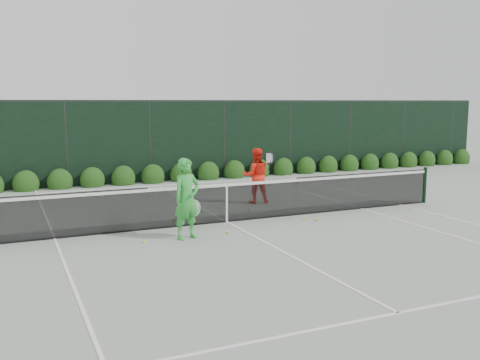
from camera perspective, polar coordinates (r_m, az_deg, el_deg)
name	(u,v)px	position (r m, az deg, el deg)	size (l,w,h in m)	color
ground	(227,222)	(13.47, -1.42, -4.51)	(80.00, 80.00, 0.00)	gray
tennis_net	(226,201)	(13.36, -1.53, -2.29)	(12.90, 0.10, 1.07)	black
player_woman	(187,199)	(11.76, -5.69, -2.01)	(0.75, 0.61, 1.79)	green
player_man	(256,176)	(15.88, 1.71, 0.48)	(0.97, 0.82, 1.64)	#FB2615
court_lines	(227,222)	(13.47, -1.42, -4.48)	(11.03, 23.83, 0.01)	white
windscreen_fence	(278,176)	(10.78, 4.08, 0.42)	(32.00, 21.07, 3.06)	black
hedge_row	(153,177)	(20.12, -9.27, 0.36)	(31.66, 0.65, 0.94)	#10360E
tennis_balls	(245,222)	(13.37, 0.53, -4.46)	(4.61, 2.16, 0.07)	#D0EE35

